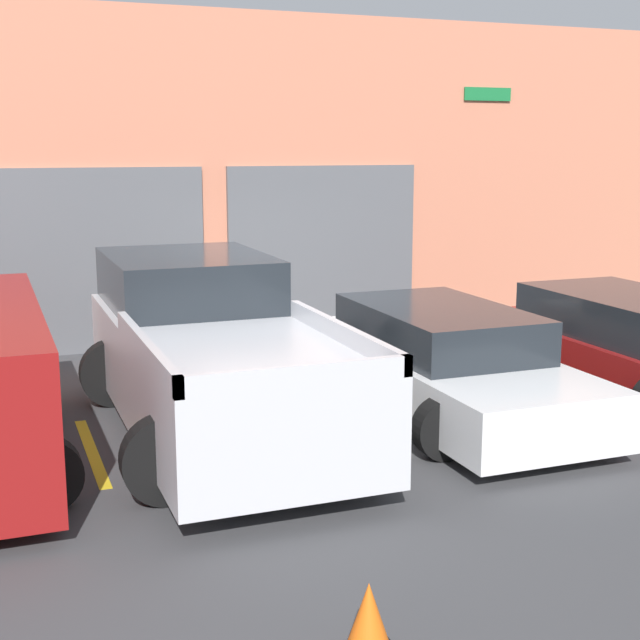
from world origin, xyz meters
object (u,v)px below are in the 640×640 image
(pickup_truck, at_px, (212,354))
(traffic_cone, at_px, (368,629))
(sedan_white, at_px, (441,362))
(sedan_side, at_px, (628,345))

(pickup_truck, relative_size, traffic_cone, 9.46)
(sedan_white, relative_size, sedan_side, 1.01)
(pickup_truck, distance_m, sedan_white, 2.73)
(sedan_white, xyz_separation_m, sedan_side, (2.71, 0.00, -0.01))
(sedan_white, height_order, traffic_cone, sedan_white)
(pickup_truck, relative_size, sedan_white, 1.09)
(pickup_truck, distance_m, traffic_cone, 4.85)
(pickup_truck, height_order, traffic_cone, pickup_truck)
(pickup_truck, bearing_deg, sedan_side, -2.39)
(pickup_truck, relative_size, sedan_side, 1.11)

